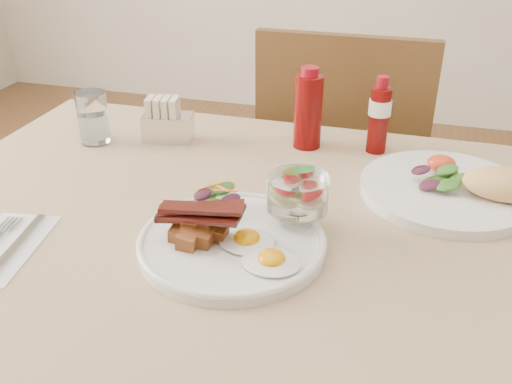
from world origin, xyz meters
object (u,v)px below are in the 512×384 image
(fruit_cup, at_px, (298,193))
(water_glass, at_px, (93,120))
(main_plate, at_px, (232,243))
(sugar_caddy, at_px, (167,123))
(chair_far, at_px, (342,175))
(table, at_px, (288,276))
(second_plate, at_px, (460,187))
(ketchup_bottle, at_px, (308,110))
(hot_sauce_bottle, at_px, (379,116))

(fruit_cup, distance_m, water_glass, 0.53)
(main_plate, height_order, sugar_caddy, sugar_caddy)
(chair_far, bearing_deg, table, -90.00)
(main_plate, relative_size, second_plate, 0.89)
(sugar_caddy, xyz_separation_m, water_glass, (-0.14, -0.05, 0.01))
(second_plate, bearing_deg, sugar_caddy, 171.10)
(ketchup_bottle, relative_size, hot_sauce_bottle, 1.07)
(chair_far, xyz_separation_m, main_plate, (-0.07, -0.73, 0.24))
(fruit_cup, bearing_deg, hot_sauce_bottle, 75.45)
(second_plate, bearing_deg, main_plate, -142.35)
(chair_far, bearing_deg, second_plate, -61.93)
(table, relative_size, chair_far, 1.43)
(chair_far, xyz_separation_m, ketchup_bottle, (-0.04, -0.34, 0.30))
(fruit_cup, relative_size, ketchup_bottle, 0.57)
(main_plate, bearing_deg, fruit_cup, 39.76)
(hot_sauce_bottle, bearing_deg, main_plate, -112.74)
(chair_far, bearing_deg, fruit_cup, -89.00)
(sugar_caddy, bearing_deg, table, -49.76)
(main_plate, xyz_separation_m, ketchup_bottle, (0.03, 0.39, 0.07))
(chair_far, xyz_separation_m, water_glass, (-0.47, -0.44, 0.27))
(second_plate, distance_m, hot_sauce_bottle, 0.23)
(main_plate, height_order, water_glass, water_glass)
(ketchup_bottle, relative_size, sugar_caddy, 1.52)
(water_glass, bearing_deg, second_plate, -3.39)
(hot_sauce_bottle, bearing_deg, sugar_caddy, -171.47)
(table, relative_size, sugar_caddy, 12.22)
(main_plate, bearing_deg, ketchup_bottle, 85.31)
(second_plate, xyz_separation_m, water_glass, (-0.72, 0.04, 0.03))
(chair_far, height_order, water_glass, chair_far)
(fruit_cup, distance_m, hot_sauce_bottle, 0.35)
(table, relative_size, fruit_cup, 14.00)
(table, xyz_separation_m, fruit_cup, (0.01, -0.00, 0.16))
(chair_far, xyz_separation_m, fruit_cup, (0.01, -0.67, 0.30))
(hot_sauce_bottle, bearing_deg, second_plate, -44.69)
(main_plate, height_order, second_plate, second_plate)
(chair_far, height_order, second_plate, chair_far)
(second_plate, xyz_separation_m, sugar_caddy, (-0.58, 0.09, 0.02))
(chair_far, height_order, fruit_cup, chair_far)
(fruit_cup, height_order, sugar_caddy, fruit_cup)
(fruit_cup, xyz_separation_m, second_plate, (0.25, 0.18, -0.05))
(main_plate, relative_size, ketchup_bottle, 1.69)
(second_plate, bearing_deg, table, -144.58)
(chair_far, distance_m, water_glass, 0.70)
(chair_far, xyz_separation_m, sugar_caddy, (-0.33, -0.39, 0.27))
(chair_far, bearing_deg, water_glass, -136.86)
(chair_far, xyz_separation_m, second_plate, (0.26, -0.48, 0.25))
(main_plate, bearing_deg, sugar_caddy, 126.52)
(main_plate, relative_size, fruit_cup, 2.95)
(water_glass, bearing_deg, ketchup_bottle, 12.92)
(second_plate, relative_size, sugar_caddy, 2.90)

